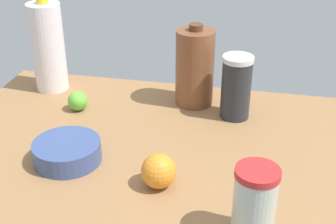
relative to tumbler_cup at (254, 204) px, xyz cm
name	(u,v)px	position (x,y,z in cm)	size (l,w,h in cm)	color
countertop	(168,151)	(-22.67, 28.50, -9.37)	(120.00, 76.00, 3.00)	#966A42
tumbler_cup	(254,204)	(0.00, 0.00, 0.00)	(8.51, 8.51, 15.67)	beige
chocolate_milk_jug	(195,67)	(-20.12, 54.48, 3.63)	(11.33, 11.33, 24.57)	brown
milk_jug	(48,47)	(-66.42, 55.35, 6.04)	(10.19, 10.19, 29.41)	white
mixing_bowl	(67,152)	(-45.32, 17.08, -5.32)	(16.52, 16.52, 5.10)	#3B4F85
shaker_bottle	(236,87)	(-7.40, 48.22, 1.34)	(8.59, 8.59, 18.35)	#262931
lime_loose	(78,101)	(-52.72, 42.68, -5.00)	(5.75, 5.75, 5.75)	#62B834
orange_far_back	(159,171)	(-21.27, 11.86, -3.89)	(7.96, 7.96, 7.96)	orange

